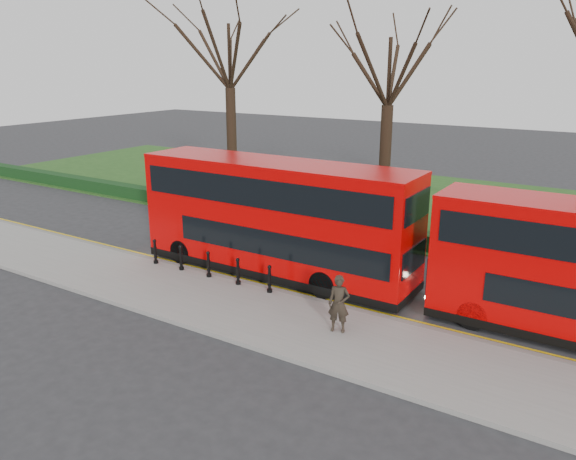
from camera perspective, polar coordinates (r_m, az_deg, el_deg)
The scene contains 12 objects.
ground at distance 23.11m, azimuth -5.01°, elevation -4.27°, with size 120.00×120.00×0.00m, color #28282B.
pavement at distance 20.96m, azimuth -10.01°, elevation -6.51°, with size 60.00×4.00×0.15m, color gray.
kerb at distance 22.35m, azimuth -6.57°, elevation -4.85°, with size 60.00×0.25×0.16m, color slate.
grass_verge at distance 35.65m, azimuth 9.72°, elevation 3.13°, with size 60.00×18.00×0.06m, color #234A18.
hedge at distance 28.39m, azimuth 3.28°, elevation 0.63°, with size 60.00×0.90×0.80m, color black.
yellow_line_outer at distance 22.59m, azimuth -6.09°, elevation -4.78°, with size 60.00×0.10×0.01m, color yellow.
yellow_line_inner at distance 22.74m, azimuth -5.78°, elevation -4.63°, with size 60.00×0.10×0.01m, color yellow.
tree_left at distance 34.40m, azimuth -6.00°, elevation 17.81°, with size 7.89×7.89×12.33m.
tree_mid at distance 29.31m, azimuth 10.29°, elevation 16.24°, with size 7.17×7.17×11.20m.
bollard_row at distance 22.16m, azimuth -8.08°, elevation -3.51°, with size 5.91×0.15×1.00m.
bus_lead at distance 22.17m, azimuth -1.28°, elevation 1.15°, with size 11.50×2.64×4.57m.
pedestrian at distance 17.56m, azimuth 5.19°, elevation -7.49°, with size 0.67×0.44×1.84m, color #2C241B.
Camera 1 is at (13.20, -17.09, 8.24)m, focal length 35.00 mm.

